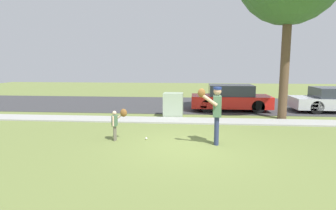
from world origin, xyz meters
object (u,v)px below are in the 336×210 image
person_adult (216,109)px  person_child (117,120)px  parked_hatchback_red (230,98)px  baseball (146,138)px  utility_cabinet (173,105)px

person_adult → person_child: bearing=-1.1°
parked_hatchback_red → baseball: bearing=60.7°
baseball → utility_cabinet: size_ratio=0.07×
person_adult → baseball: (-2.16, 0.35, -1.05)m
person_adult → parked_hatchback_red: (1.23, 6.39, -0.43)m
person_child → person_adult: bearing=-1.1°
baseball → utility_cabinet: bearing=82.1°
person_adult → utility_cabinet: size_ratio=1.58×
person_adult → utility_cabinet: (-1.60, 4.42, -0.54)m
baseball → parked_hatchback_red: bearing=60.7°
utility_cabinet → parked_hatchback_red: size_ratio=0.28×
baseball → utility_cabinet: 4.15m
baseball → parked_hatchback_red: size_ratio=0.02×
parked_hatchback_red → person_child: bearing=55.4°
person_adult → person_child: size_ratio=1.73×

